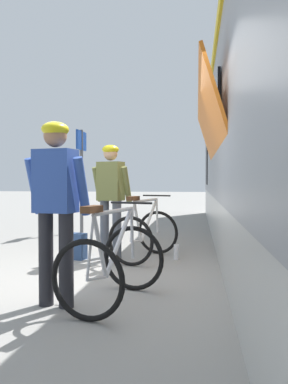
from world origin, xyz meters
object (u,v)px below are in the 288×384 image
bicycle_near_white (145,233)px  cyclist_near_in_olive (111,191)px  cyclist_far_in_blue (56,196)px  platform_sign_post (81,163)px  water_bottle_near_the_bikes (176,252)px  bicycle_far_silver (113,263)px  backpack_on_platform (77,246)px

bicycle_near_white → cyclist_near_in_olive: bearing=175.7°
cyclist_far_in_blue → platform_sign_post: 5.46m
cyclist_far_in_blue → water_bottle_near_the_bikes: bearing=66.9°
cyclist_near_in_olive → platform_sign_post: 3.25m
bicycle_far_silver → cyclist_near_in_olive: bearing=103.1°
cyclist_near_in_olive → water_bottle_near_the_bikes: bearing=1.9°
cyclist_near_in_olive → bicycle_far_silver: cyclist_near_in_olive is taller
cyclist_near_in_olive → backpack_on_platform: (-0.50, -0.16, -0.85)m
cyclist_far_in_blue → water_bottle_near_the_bikes: size_ratio=7.66×
cyclist_near_in_olive → bicycle_far_silver: (0.52, -2.23, -0.65)m
cyclist_near_in_olive → bicycle_near_white: cyclist_near_in_olive is taller
bicycle_near_white → cyclist_far_in_blue: bearing=-103.2°
cyclist_far_in_blue → water_bottle_near_the_bikes: (1.02, 2.39, -0.94)m
cyclist_near_in_olive → cyclist_far_in_blue: size_ratio=1.00×
cyclist_near_in_olive → bicycle_near_white: 0.85m
cyclist_near_in_olive → platform_sign_post: (-1.35, 2.90, 0.57)m
cyclist_near_in_olive → platform_sign_post: platform_sign_post is taller
cyclist_far_in_blue → bicycle_far_silver: (0.52, 0.13, -0.65)m
cyclist_near_in_olive → backpack_on_platform: size_ratio=4.40×
bicycle_near_white → bicycle_far_silver: (-0.02, -2.19, 0.00)m
platform_sign_post → bicycle_far_silver: bearing=-69.9°
water_bottle_near_the_bikes → platform_sign_post: (-2.37, 2.86, 1.51)m
cyclist_near_in_olive → water_bottle_near_the_bikes: 1.39m
platform_sign_post → cyclist_far_in_blue: bearing=-75.6°
bicycle_far_silver → water_bottle_near_the_bikes: 2.33m
bicycle_far_silver → platform_sign_post: 5.59m
bicycle_near_white → platform_sign_post: size_ratio=0.51×
water_bottle_near_the_bikes → cyclist_far_in_blue: bearing=-113.1°
bicycle_near_white → platform_sign_post: platform_sign_post is taller
cyclist_near_in_olive → bicycle_near_white: bearing=-4.3°
bicycle_far_silver → bicycle_near_white: bearing=89.4°
cyclist_near_in_olive → bicycle_far_silver: 2.38m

